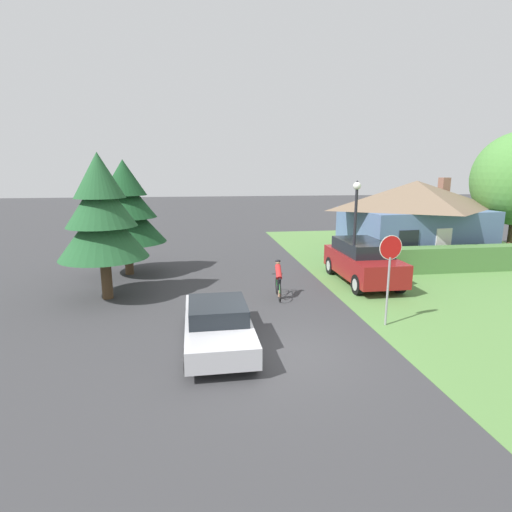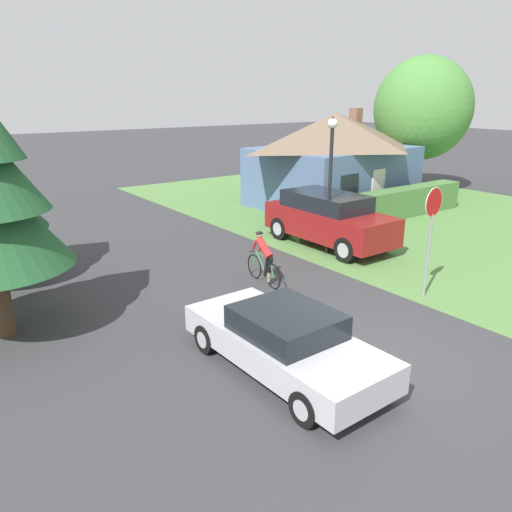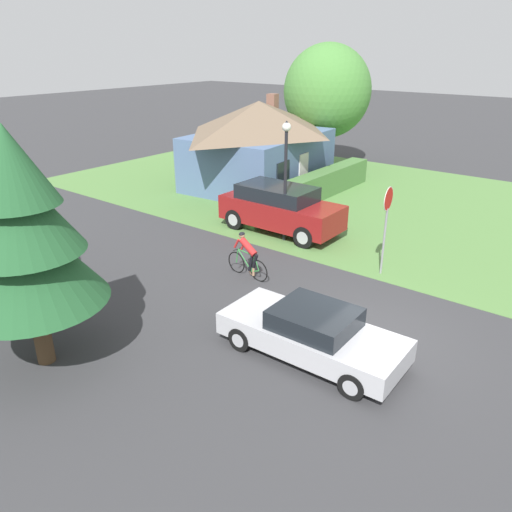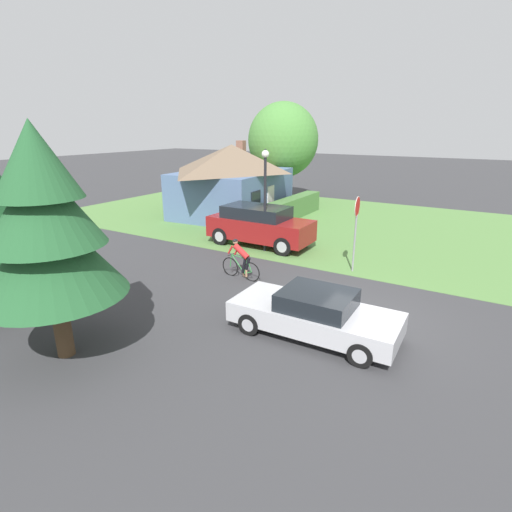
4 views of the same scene
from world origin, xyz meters
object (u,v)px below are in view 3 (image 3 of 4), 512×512
(cyclist, at_px, (248,256))
(conifer_tall_near, at_px, (22,231))
(sedan_left_lane, at_px, (312,333))
(stop_sign, at_px, (387,213))
(parked_suv_right, at_px, (280,208))
(deciduous_tree_right, at_px, (327,91))
(cottage_house, at_px, (259,143))
(street_lamp, at_px, (286,164))

(cyclist, bearing_deg, conifer_tall_near, 87.39)
(sedan_left_lane, relative_size, stop_sign, 1.53)
(stop_sign, bearing_deg, parked_suv_right, -108.95)
(parked_suv_right, relative_size, stop_sign, 1.67)
(deciduous_tree_right, bearing_deg, cottage_house, 175.90)
(sedan_left_lane, height_order, conifer_tall_near, conifer_tall_near)
(parked_suv_right, height_order, conifer_tall_near, conifer_tall_near)
(cyclist, height_order, deciduous_tree_right, deciduous_tree_right)
(sedan_left_lane, relative_size, deciduous_tree_right, 0.63)
(sedan_left_lane, relative_size, parked_suv_right, 0.92)
(parked_suv_right, bearing_deg, sedan_left_lane, 130.18)
(cyclist, height_order, street_lamp, street_lamp)
(parked_suv_right, bearing_deg, cottage_house, -45.82)
(cyclist, height_order, stop_sign, stop_sign)
(street_lamp, bearing_deg, stop_sign, -97.19)
(sedan_left_lane, bearing_deg, street_lamp, -51.17)
(conifer_tall_near, bearing_deg, cottage_house, 20.12)
(sedan_left_lane, distance_m, street_lamp, 8.14)
(cottage_house, distance_m, deciduous_tree_right, 6.44)
(cottage_house, distance_m, cyclist, 11.61)
(cottage_house, xyz_separation_m, parked_suv_right, (-5.20, -5.08, -1.29))
(sedan_left_lane, distance_m, conifer_tall_near, 6.93)
(conifer_tall_near, relative_size, deciduous_tree_right, 0.78)
(sedan_left_lane, height_order, stop_sign, stop_sign)
(cottage_house, bearing_deg, parked_suv_right, -140.30)
(cottage_house, bearing_deg, street_lamp, -140.27)
(street_lamp, xyz_separation_m, deciduous_tree_right, (11.96, 5.35, 1.47))
(sedan_left_lane, bearing_deg, conifer_tall_near, 38.86)
(parked_suv_right, xyz_separation_m, stop_sign, (-1.26, -4.99, 1.15))
(conifer_tall_near, bearing_deg, parked_suv_right, 4.15)
(sedan_left_lane, relative_size, conifer_tall_near, 0.81)
(cyclist, bearing_deg, sedan_left_lane, 152.30)
(cyclist, distance_m, street_lamp, 4.21)
(conifer_tall_near, height_order, deciduous_tree_right, deciduous_tree_right)
(stop_sign, height_order, street_lamp, street_lamp)
(street_lamp, height_order, deciduous_tree_right, deciduous_tree_right)
(parked_suv_right, distance_m, deciduous_tree_right, 12.65)
(street_lamp, bearing_deg, conifer_tall_near, -179.58)
(cyclist, distance_m, stop_sign, 4.63)
(stop_sign, relative_size, street_lamp, 0.65)
(cyclist, height_order, parked_suv_right, parked_suv_right)
(cyclist, xyz_separation_m, conifer_tall_near, (-6.66, 0.86, 2.60))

